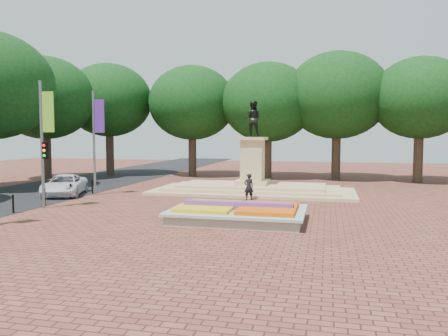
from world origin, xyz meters
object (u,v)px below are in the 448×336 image
monument (252,180)px  flower_bed (238,213)px  pedestrian (249,187)px  van (65,185)px

monument → flower_bed: bearing=-84.1°
flower_bed → pedestrian: bearing=95.9°
van → flower_bed: bearing=-44.2°
van → pedestrian: (12.43, 0.67, 0.15)m
flower_bed → van: (-13.10, 5.83, 0.31)m
monument → pedestrian: 3.52m
van → pedestrian: 12.45m
monument → pedestrian: size_ratio=8.40×
van → pedestrian: size_ratio=2.96×
monument → van: (-12.07, -4.17, -0.20)m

